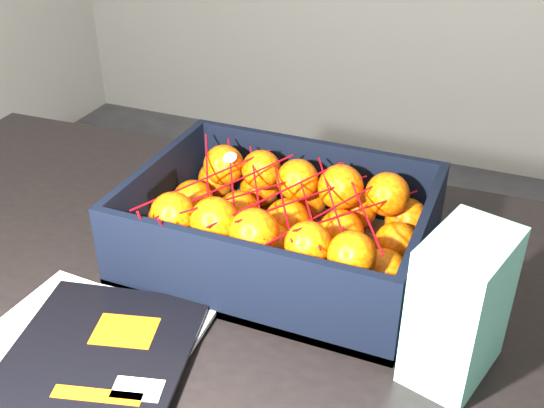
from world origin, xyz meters
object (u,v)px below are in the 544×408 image
at_px(magazine_stack, 75,365).
at_px(produce_crate, 280,237).
at_px(retail_carton, 460,307).
at_px(table, 180,332).

relative_size(magazine_stack, produce_crate, 0.78).
distance_m(produce_crate, retail_carton, 0.30).
distance_m(magazine_stack, retail_carton, 0.45).
xyz_separation_m(produce_crate, retail_carton, (0.26, -0.12, 0.05)).
bearing_deg(produce_crate, magazine_stack, -114.86).
bearing_deg(table, retail_carton, -3.53).
bearing_deg(retail_carton, magazine_stack, -140.94).
xyz_separation_m(magazine_stack, produce_crate, (0.14, 0.30, 0.03)).
xyz_separation_m(magazine_stack, retail_carton, (0.40, 0.17, 0.08)).
height_order(table, retail_carton, retail_carton).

